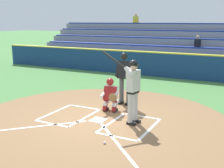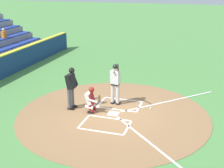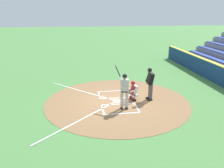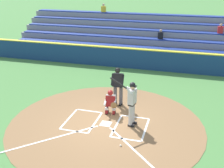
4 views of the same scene
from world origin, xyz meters
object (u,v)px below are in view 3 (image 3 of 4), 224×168
batter (124,88)px  catcher (133,90)px  plate_umpire (150,82)px  baseball (93,109)px

batter → catcher: 1.40m
batter → plate_umpire: batter is taller
batter → baseball: bearing=88.9°
baseball → plate_umpire: bearing=-73.5°
plate_umpire → batter: bearing=121.1°
catcher → baseball: size_ratio=15.27×
catcher → plate_umpire: size_ratio=0.61×
batter → catcher: batter is taller
catcher → plate_umpire: (-0.07, -0.94, 0.49)m
plate_umpire → baseball: (-0.97, 3.28, -1.04)m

